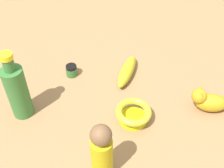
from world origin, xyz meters
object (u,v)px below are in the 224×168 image
(person_figure_adult, at_px, (102,152))
(bottle_tall, at_px, (17,91))
(bowl, at_px, (133,113))
(cat_figurine, at_px, (208,101))
(nail_polish_jar, at_px, (72,70))
(banana, at_px, (127,71))

(person_figure_adult, distance_m, bottle_tall, 0.35)
(bowl, height_order, person_figure_adult, person_figure_adult)
(bowl, height_order, cat_figurine, cat_figurine)
(nail_polish_jar, height_order, bottle_tall, bottle_tall)
(bowl, relative_size, cat_figurine, 0.98)
(person_figure_adult, xyz_separation_m, banana, (-0.25, 0.33, -0.07))
(nail_polish_jar, bearing_deg, bowl, 3.62)
(nail_polish_jar, distance_m, banana, 0.21)
(nail_polish_jar, bearing_deg, cat_figurine, 28.19)
(person_figure_adult, relative_size, banana, 1.08)
(bowl, bearing_deg, banana, 141.59)
(person_figure_adult, xyz_separation_m, bottle_tall, (-0.34, -0.06, 0.01))
(nail_polish_jar, relative_size, banana, 0.24)
(bottle_tall, bearing_deg, banana, 75.84)
(bowl, distance_m, banana, 0.22)
(nail_polish_jar, height_order, cat_figurine, cat_figurine)
(nail_polish_jar, xyz_separation_m, cat_figurine, (0.45, 0.24, 0.02))
(person_figure_adult, bearing_deg, banana, 126.60)
(nail_polish_jar, relative_size, cat_figurine, 0.37)
(cat_figurine, bearing_deg, banana, -164.26)
(bowl, xyz_separation_m, bottle_tall, (-0.27, -0.25, 0.07))
(person_figure_adult, bearing_deg, bottle_tall, -170.53)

